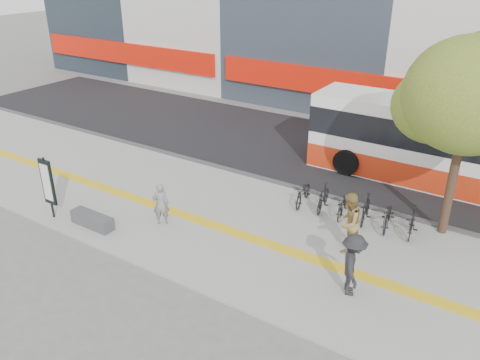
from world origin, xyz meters
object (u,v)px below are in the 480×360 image
Objects in this scene: seated_woman at (161,204)px; pedestrian_tan at (348,222)px; bench at (92,220)px; pedestrian_dark at (353,265)px; street_tree at (469,97)px; signboard at (48,183)px; bus at (463,152)px.

pedestrian_tan is (5.76, 1.81, 0.22)m from seated_woman.
bench is 8.56m from pedestrian_dark.
signboard is at bearing -150.93° from street_tree.
street_tree is at bearing -86.03° from bus.
bus is 6.80m from pedestrian_tan.
pedestrian_tan reaches higher than seated_woman.
signboard is 1.25× the size of pedestrian_dark.
pedestrian_dark is at bearing -97.49° from bus.
signboard is 9.81m from pedestrian_tan.
street_tree reaches higher than seated_woman.
pedestrian_tan is at bearing 23.04° from bench.
street_tree is (9.78, 6.02, 4.21)m from bench.
bus is at bearing 162.61° from pedestrian_tan.
signboard is at bearing -69.49° from pedestrian_tan.
bench is at bearing -148.38° from street_tree.
seated_woman is (3.40, 1.71, -0.56)m from signboard.
bus is at bearing 41.97° from signboard.
signboard is 1.16× the size of pedestrian_tan.
bus is 8.46m from pedestrian_dark.
street_tree is (11.38, 6.33, 3.15)m from signboard.
bench is 12.23m from street_tree.
bus reaches higher than pedestrian_tan.
pedestrian_tan is (-2.22, -2.81, -3.49)m from street_tree.
seated_woman is at bearing -149.93° from street_tree.
street_tree is 5.00m from pedestrian_tan.
pedestrian_dark is (10.03, 1.64, -0.41)m from signboard.
signboard is 0.35× the size of street_tree.
signboard is 13.40m from street_tree.
seated_woman is 0.77× the size of pedestrian_tan.
seated_woman reaches higher than bench.
bus reaches higher than pedestrian_dark.
pedestrian_dark is (6.63, -0.07, 0.15)m from seated_woman.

